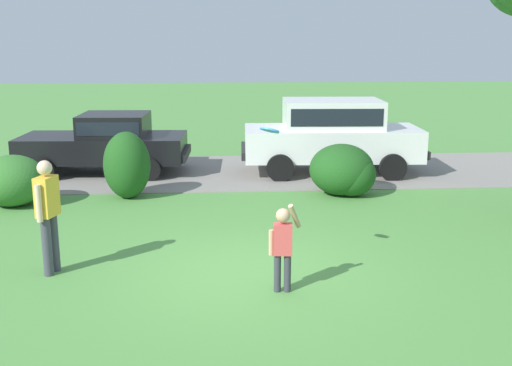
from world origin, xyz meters
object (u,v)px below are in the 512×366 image
(adult_onlooker, at_px, (48,211))
(child_thrower, at_px, (283,243))
(parked_suv, at_px, (332,132))
(frisbee, at_px, (270,130))
(parked_sedan, at_px, (107,141))

(adult_onlooker, bearing_deg, child_thrower, -15.22)
(parked_suv, xyz_separation_m, frisbee, (-2.26, -7.12, 1.13))
(child_thrower, xyz_separation_m, adult_onlooker, (-3.40, 0.93, 0.27))
(parked_suv, distance_m, child_thrower, 7.96)
(parked_sedan, distance_m, parked_suv, 5.85)
(parked_sedan, xyz_separation_m, parked_suv, (5.83, -0.37, 0.23))
(parked_sedan, relative_size, adult_onlooker, 2.57)
(child_thrower, height_order, adult_onlooker, adult_onlooker)
(parked_sedan, relative_size, parked_suv, 0.94)
(parked_suv, height_order, frisbee, frisbee)
(parked_suv, relative_size, child_thrower, 3.71)
(parked_sedan, distance_m, frisbee, 8.41)
(parked_suv, xyz_separation_m, child_thrower, (-2.11, -7.66, -0.36))
(parked_sedan, bearing_deg, parked_suv, -3.65)
(parked_sedan, distance_m, adult_onlooker, 7.12)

